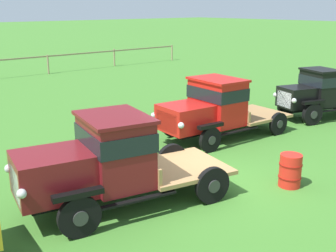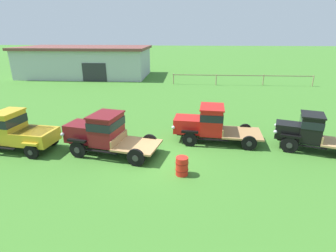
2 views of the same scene
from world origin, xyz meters
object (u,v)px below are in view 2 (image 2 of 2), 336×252
farm_shed (86,61)px  vintage_truck_second_in_line (103,132)px  vintage_truck_far_side (308,131)px  vintage_truck_foreground_near (14,131)px  vintage_truck_midrow_center (208,123)px  oil_drum_beside_row (182,166)px

farm_shed → vintage_truck_second_in_line: (10.45, -25.85, -0.95)m
vintage_truck_second_in_line → vintage_truck_far_side: 11.29m
farm_shed → vintage_truck_second_in_line: 27.90m
vintage_truck_second_in_line → farm_shed: bearing=112.0°
vintage_truck_foreground_near → vintage_truck_midrow_center: vintage_truck_foreground_near is taller
farm_shed → vintage_truck_midrow_center: farm_shed is taller
vintage_truck_foreground_near → vintage_truck_second_in_line: 5.03m
vintage_truck_second_in_line → vintage_truck_midrow_center: (5.78, 2.04, -0.05)m
vintage_truck_second_in_line → oil_drum_beside_row: vintage_truck_second_in_line is taller
vintage_truck_second_in_line → vintage_truck_midrow_center: size_ratio=1.01×
farm_shed → vintage_truck_foreground_near: size_ratio=3.87×
oil_drum_beside_row → vintage_truck_far_side: bearing=25.5°
farm_shed → vintage_truck_second_in_line: bearing=-68.0°
vintage_truck_second_in_line → oil_drum_beside_row: size_ratio=6.14×
farm_shed → vintage_truck_far_side: farm_shed is taller
vintage_truck_second_in_line → vintage_truck_foreground_near: bearing=180.0°
vintage_truck_midrow_center → oil_drum_beside_row: 4.48m
oil_drum_beside_row → vintage_truck_second_in_line: bearing=153.8°
vintage_truck_second_in_line → vintage_truck_far_side: vintage_truck_second_in_line is taller
vintage_truck_foreground_near → vintage_truck_far_side: vintage_truck_foreground_near is taller
vintage_truck_foreground_near → vintage_truck_far_side: (16.25, 1.16, -0.02)m
vintage_truck_foreground_near → vintage_truck_midrow_center: (10.81, 2.04, 0.05)m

